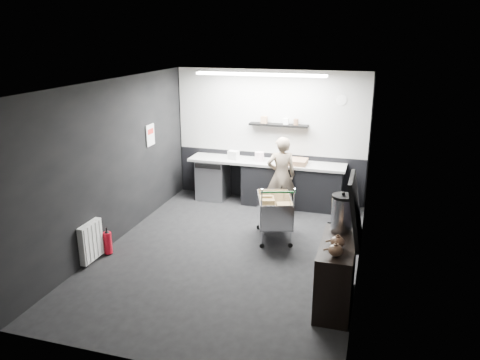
% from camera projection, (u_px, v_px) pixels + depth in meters
% --- Properties ---
extents(floor, '(5.50, 5.50, 0.00)m').
position_uv_depth(floor, '(230.00, 253.00, 7.54)').
color(floor, black).
rests_on(floor, ground).
extents(ceiling, '(5.50, 5.50, 0.00)m').
position_uv_depth(ceiling, '(229.00, 83.00, 6.72)').
color(ceiling, silver).
rests_on(ceiling, wall_back).
extents(wall_back, '(5.50, 0.00, 5.50)m').
position_uv_depth(wall_back, '(270.00, 136.00, 9.64)').
color(wall_back, black).
rests_on(wall_back, floor).
extents(wall_front, '(5.50, 0.00, 5.50)m').
position_uv_depth(wall_front, '(144.00, 250.00, 4.62)').
color(wall_front, black).
rests_on(wall_front, floor).
extents(wall_left, '(0.00, 5.50, 5.50)m').
position_uv_depth(wall_left, '(113.00, 163.00, 7.67)').
color(wall_left, black).
rests_on(wall_left, floor).
extents(wall_right, '(0.00, 5.50, 5.50)m').
position_uv_depth(wall_right, '(364.00, 185.00, 6.58)').
color(wall_right, black).
rests_on(wall_right, floor).
extents(kitchen_wall_panel, '(3.95, 0.02, 1.70)m').
position_uv_depth(kitchen_wall_panel, '(270.00, 112.00, 9.47)').
color(kitchen_wall_panel, beige).
rests_on(kitchen_wall_panel, wall_back).
extents(dado_panel, '(3.95, 0.02, 1.00)m').
position_uv_depth(dado_panel, '(269.00, 176.00, 9.88)').
color(dado_panel, black).
rests_on(dado_panel, wall_back).
extents(floating_shelf, '(1.20, 0.22, 0.04)m').
position_uv_depth(floating_shelf, '(279.00, 125.00, 9.38)').
color(floating_shelf, black).
rests_on(floating_shelf, wall_back).
extents(wall_clock, '(0.20, 0.03, 0.20)m').
position_uv_depth(wall_clock, '(341.00, 100.00, 8.99)').
color(wall_clock, white).
rests_on(wall_clock, wall_back).
extents(poster, '(0.02, 0.30, 0.40)m').
position_uv_depth(poster, '(150.00, 135.00, 8.79)').
color(poster, white).
rests_on(poster, wall_left).
extents(poster_red_band, '(0.02, 0.22, 0.10)m').
position_uv_depth(poster_red_band, '(150.00, 131.00, 8.77)').
color(poster_red_band, red).
rests_on(poster_red_band, poster).
extents(radiator, '(0.10, 0.50, 0.60)m').
position_uv_depth(radiator, '(91.00, 241.00, 7.14)').
color(radiator, white).
rests_on(radiator, wall_left).
extents(ceiling_strip, '(2.40, 0.20, 0.04)m').
position_uv_depth(ceiling_strip, '(260.00, 75.00, 8.42)').
color(ceiling_strip, white).
rests_on(ceiling_strip, ceiling).
extents(prep_counter, '(3.20, 0.61, 0.90)m').
position_uv_depth(prep_counter, '(272.00, 183.00, 9.57)').
color(prep_counter, black).
rests_on(prep_counter, floor).
extents(person, '(0.65, 0.53, 1.53)m').
position_uv_depth(person, '(281.00, 176.00, 8.99)').
color(person, beige).
rests_on(person, floor).
extents(shopping_cart, '(0.82, 1.09, 1.02)m').
position_uv_depth(shopping_cart, '(274.00, 212.00, 7.95)').
color(shopping_cart, silver).
rests_on(shopping_cart, floor).
extents(sideboard, '(0.50, 1.16, 1.74)m').
position_uv_depth(sideboard, '(338.00, 264.00, 6.00)').
color(sideboard, black).
rests_on(sideboard, floor).
extents(fire_extinguisher, '(0.13, 0.13, 0.44)m').
position_uv_depth(fire_extinguisher, '(108.00, 242.00, 7.43)').
color(fire_extinguisher, red).
rests_on(fire_extinguisher, floor).
extents(cardboard_box, '(0.52, 0.40, 0.10)m').
position_uv_depth(cardboard_box, '(294.00, 162.00, 9.26)').
color(cardboard_box, '#956E4F').
rests_on(cardboard_box, prep_counter).
extents(pink_tub, '(0.18, 0.18, 0.18)m').
position_uv_depth(pink_tub, '(259.00, 156.00, 9.48)').
color(pink_tub, white).
rests_on(pink_tub, prep_counter).
extents(white_container, '(0.23, 0.19, 0.18)m').
position_uv_depth(white_container, '(233.00, 155.00, 9.59)').
color(white_container, white).
rests_on(white_container, prep_counter).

